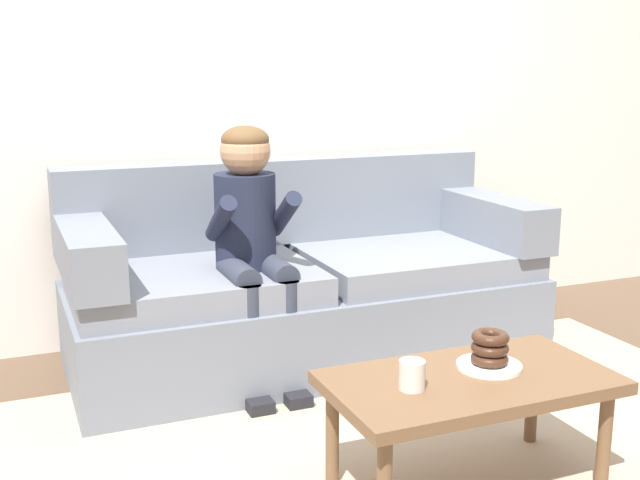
% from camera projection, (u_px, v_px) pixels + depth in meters
% --- Properties ---
extents(ground, '(10.00, 10.00, 0.00)m').
position_uv_depth(ground, '(398.00, 428.00, 2.98)').
color(ground, brown).
extents(wall_back, '(8.00, 0.10, 2.80)m').
position_uv_depth(wall_back, '(272.00, 54.00, 3.94)').
color(wall_back, silver).
rests_on(wall_back, ground).
extents(area_rug, '(2.93, 2.10, 0.01)m').
position_uv_depth(area_rug, '(432.00, 456.00, 2.75)').
color(area_rug, tan).
rests_on(area_rug, ground).
extents(couch, '(2.11, 0.90, 0.90)m').
position_uv_depth(couch, '(302.00, 288.00, 3.64)').
color(couch, slate).
rests_on(couch, ground).
extents(coffee_table, '(0.90, 0.48, 0.39)m').
position_uv_depth(coffee_table, '(469.00, 390.00, 2.47)').
color(coffee_table, brown).
rests_on(coffee_table, ground).
extents(person_child, '(0.34, 0.58, 1.10)m').
position_uv_depth(person_child, '(251.00, 231.00, 3.27)').
color(person_child, '#1E2338').
rests_on(person_child, ground).
extents(plate, '(0.21, 0.21, 0.01)m').
position_uv_depth(plate, '(489.00, 366.00, 2.53)').
color(plate, white).
rests_on(plate, coffee_table).
extents(donut, '(0.13, 0.13, 0.04)m').
position_uv_depth(donut, '(489.00, 358.00, 2.53)').
color(donut, '#422619').
rests_on(donut, plate).
extents(donut_second, '(0.16, 0.16, 0.04)m').
position_uv_depth(donut_second, '(490.00, 348.00, 2.52)').
color(donut_second, '#422619').
rests_on(donut_second, donut).
extents(donut_third, '(0.15, 0.15, 0.04)m').
position_uv_depth(donut_third, '(490.00, 337.00, 2.51)').
color(donut_third, '#422619').
rests_on(donut_third, donut_second).
extents(mug, '(0.08, 0.08, 0.09)m').
position_uv_depth(mug, '(412.00, 375.00, 2.36)').
color(mug, silver).
rests_on(mug, coffee_table).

